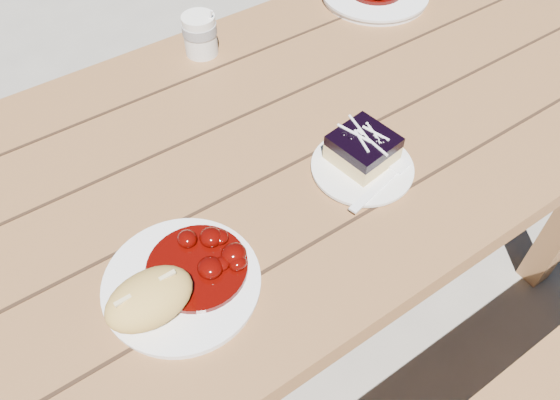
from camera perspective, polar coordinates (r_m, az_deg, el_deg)
ground at (r=1.61m, az=-4.31°, el=-14.92°), size 60.00×60.00×0.00m
picnic_table at (r=1.11m, az=-6.06°, el=-1.98°), size 2.00×1.55×0.75m
main_plate at (r=0.83m, az=-10.18°, el=-8.65°), size 0.23×0.23×0.02m
goulash_stew at (r=0.81m, az=-8.77°, el=-6.36°), size 0.15×0.15×0.04m
bread_roll at (r=0.78m, az=-13.49°, el=-10.00°), size 0.13×0.09×0.07m
dessert_plate at (r=0.98m, az=8.57°, el=3.32°), size 0.18×0.18×0.01m
blueberry_cake at (r=0.97m, az=8.67°, el=5.40°), size 0.11×0.11×0.06m
fork_dessert at (r=0.94m, az=9.85°, el=1.09°), size 0.16×0.06×0.00m
coffee_cup at (r=1.22m, az=-8.35°, el=16.70°), size 0.07×0.07×0.09m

